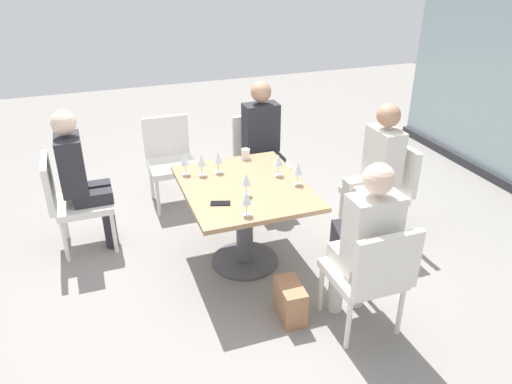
{
  "coord_description": "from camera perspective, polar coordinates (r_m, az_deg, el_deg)",
  "views": [
    {
      "loc": [
        3.29,
        -1.09,
        2.44
      ],
      "look_at": [
        0.0,
        0.1,
        0.65
      ],
      "focal_mm": 34.48,
      "sensor_mm": 36.0,
      "label": 1
    }
  ],
  "objects": [
    {
      "name": "chair_side_end",
      "position": [
        5.08,
        -9.94,
        4.14
      ],
      "size": [
        0.5,
        0.46,
        0.87
      ],
      "color": "silver",
      "rests_on": "ground_plane"
    },
    {
      "name": "wine_glass_6",
      "position": [
        4.04,
        -4.44,
        3.99
      ],
      "size": [
        0.07,
        0.07,
        0.18
      ],
      "color": "silver",
      "rests_on": "dining_table_main"
    },
    {
      "name": "ground_plane",
      "position": [
        4.24,
        -1.28,
        -8.05
      ],
      "size": [
        12.0,
        12.0,
        0.0
      ],
      "primitive_type": "plane",
      "color": "gray"
    },
    {
      "name": "person_front_left",
      "position": [
        4.37,
        -19.67,
        1.95
      ],
      "size": [
        0.34,
        0.39,
        1.26
      ],
      "color": "#28282D",
      "rests_on": "ground_plane"
    },
    {
      "name": "wine_glass_4",
      "position": [
        4.03,
        -8.28,
        3.74
      ],
      "size": [
        0.07,
        0.07,
        0.18
      ],
      "color": "silver",
      "rests_on": "dining_table_main"
    },
    {
      "name": "person_near_window",
      "position": [
        4.38,
        13.77,
        2.82
      ],
      "size": [
        0.34,
        0.39,
        1.26
      ],
      "color": "silver",
      "rests_on": "ground_plane"
    },
    {
      "name": "dining_table_main",
      "position": [
        3.96,
        -1.36,
        -1.62
      ],
      "size": [
        1.14,
        0.95,
        0.73
      ],
      "color": "#997551",
      "rests_on": "ground_plane"
    },
    {
      "name": "wine_glass_1",
      "position": [
        3.39,
        -1.14,
        -0.73
      ],
      "size": [
        0.07,
        0.07,
        0.18
      ],
      "color": "silver",
      "rests_on": "dining_table_main"
    },
    {
      "name": "person_far_left",
      "position": [
        4.88,
        0.81,
        6.16
      ],
      "size": [
        0.39,
        0.34,
        1.26
      ],
      "color": "#28282D",
      "rests_on": "ground_plane"
    },
    {
      "name": "wine_glass_3",
      "position": [
        4.0,
        -6.36,
        3.65
      ],
      "size": [
        0.07,
        0.07,
        0.18
      ],
      "color": "silver",
      "rests_on": "dining_table_main"
    },
    {
      "name": "person_far_right",
      "position": [
        3.32,
        12.63,
        -5.25
      ],
      "size": [
        0.39,
        0.34,
        1.26
      ],
      "color": "silver",
      "rests_on": "ground_plane"
    },
    {
      "name": "chair_front_left",
      "position": [
        4.46,
        -20.65,
        -0.63
      ],
      "size": [
        0.46,
        0.5,
        0.87
      ],
      "color": "silver",
      "rests_on": "ground_plane"
    },
    {
      "name": "wine_glass_5",
      "position": [
        3.84,
        4.85,
        2.69
      ],
      "size": [
        0.07,
        0.07,
        0.18
      ],
      "color": "silver",
      "rests_on": "dining_table_main"
    },
    {
      "name": "chair_far_right",
      "position": [
        3.36,
        13.25,
        -9.11
      ],
      "size": [
        0.51,
        0.46,
        0.87
      ],
      "color": "silver",
      "rests_on": "ground_plane"
    },
    {
      "name": "chair_near_window",
      "position": [
        4.52,
        14.66,
        0.65
      ],
      "size": [
        0.46,
        0.51,
        0.87
      ],
      "color": "silver",
      "rests_on": "ground_plane"
    },
    {
      "name": "coffee_cup",
      "position": [
        4.33,
        -1.23,
        4.44
      ],
      "size": [
        0.08,
        0.08,
        0.09
      ],
      "primitive_type": "cylinder",
      "color": "white",
      "rests_on": "dining_table_main"
    },
    {
      "name": "chair_far_left",
      "position": [
        5.05,
        0.36,
        4.42
      ],
      "size": [
        0.51,
        0.46,
        0.87
      ],
      "color": "silver",
      "rests_on": "ground_plane"
    },
    {
      "name": "cell_phone_on_table",
      "position": [
        3.6,
        -4.15,
        -1.32
      ],
      "size": [
        0.11,
        0.16,
        0.01
      ],
      "primitive_type": "cube",
      "rotation": [
        0.0,
        0.0,
        -0.32
      ],
      "color": "black",
      "rests_on": "dining_table_main"
    },
    {
      "name": "handbag_1",
      "position": [
        4.3,
        10.11,
        -5.72
      ],
      "size": [
        0.33,
        0.23,
        0.28
      ],
      "primitive_type": "cube",
      "rotation": [
        0.0,
        0.0,
        -0.24
      ],
      "color": "#232328",
      "rests_on": "ground_plane"
    },
    {
      "name": "handbag_0",
      "position": [
        3.62,
        3.99,
        -12.51
      ],
      "size": [
        0.31,
        0.18,
        0.28
      ],
      "primitive_type": "cube",
      "rotation": [
        0.0,
        0.0,
        -0.06
      ],
      "color": "#A3704C",
      "rests_on": "ground_plane"
    },
    {
      "name": "wine_glass_2",
      "position": [
        3.98,
        2.6,
        3.68
      ],
      "size": [
        0.07,
        0.07,
        0.18
      ],
      "color": "silver",
      "rests_on": "dining_table_main"
    },
    {
      "name": "wine_glass_0",
      "position": [
        3.65,
        -1.16,
        1.46
      ],
      "size": [
        0.07,
        0.07,
        0.18
      ],
      "color": "silver",
      "rests_on": "dining_table_main"
    }
  ]
}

